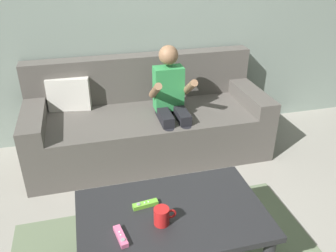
% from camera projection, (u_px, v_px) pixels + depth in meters
% --- Properties ---
extents(wall_back, '(4.37, 0.05, 2.50)m').
position_uv_depth(wall_back, '(150.00, 1.00, 3.02)').
color(wall_back, gray).
rests_on(wall_back, ground).
extents(couch, '(2.04, 0.80, 0.82)m').
position_uv_depth(couch, '(147.00, 122.00, 3.11)').
color(couch, '#56514C').
rests_on(couch, ground).
extents(person_seated_on_couch, '(0.34, 0.42, 0.99)m').
position_uv_depth(person_seated_on_couch, '(171.00, 100.00, 2.86)').
color(person_seated_on_couch, black).
rests_on(person_seated_on_couch, ground).
extents(coffee_table, '(1.00, 0.63, 0.44)m').
position_uv_depth(coffee_table, '(172.00, 221.00, 1.90)').
color(coffee_table, '#232326').
rests_on(coffee_table, ground).
extents(game_remote_pink_near_edge, '(0.06, 0.14, 0.03)m').
position_uv_depth(game_remote_pink_near_edge, '(121.00, 236.00, 1.70)').
color(game_remote_pink_near_edge, pink).
rests_on(game_remote_pink_near_edge, coffee_table).
extents(game_remote_lime_center, '(0.14, 0.05, 0.03)m').
position_uv_depth(game_remote_lime_center, '(145.00, 204.00, 1.90)').
color(game_remote_lime_center, '#72C638').
rests_on(game_remote_lime_center, coffee_table).
extents(coffee_mug, '(0.12, 0.08, 0.09)m').
position_uv_depth(coffee_mug, '(162.00, 216.00, 1.77)').
color(coffee_mug, red).
rests_on(coffee_mug, coffee_table).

